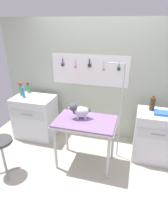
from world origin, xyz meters
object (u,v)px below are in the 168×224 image
(grooming_arm, at_px, (120,118))
(shampoo_bottle, at_px, (21,90))
(dog, at_px, (79,110))
(counter_left, at_px, (36,117))
(soda_bottle, at_px, (152,103))
(cabinet_right, at_px, (155,136))
(stool, at_px, (1,146))
(grooming_table, at_px, (85,125))

(grooming_arm, xyz_separation_m, shampoo_bottle, (-1.99, 0.26, 0.20))
(dog, xyz_separation_m, counter_left, (-1.11, 0.52, -0.54))
(shampoo_bottle, height_order, soda_bottle, soda_bottle)
(grooming_arm, xyz_separation_m, counter_left, (-1.72, 0.22, -0.35))
(cabinet_right, relative_size, stool, 1.43)
(dog, relative_size, counter_left, 0.40)
(cabinet_right, relative_size, shampoo_bottle, 3.35)
(shampoo_bottle, xyz_separation_m, soda_bottle, (2.49, -0.04, 0.02))
(stool, bearing_deg, grooming_table, 25.74)
(stool, bearing_deg, grooming_arm, 28.42)
(grooming_table, bearing_deg, soda_bottle, 29.51)
(dog, xyz_separation_m, soda_bottle, (1.11, 0.52, 0.03))
(dog, distance_m, stool, 1.31)
(dog, bearing_deg, stool, -150.07)
(soda_bottle, bearing_deg, stool, -152.51)
(grooming_arm, relative_size, stool, 2.70)
(counter_left, bearing_deg, shampoo_bottle, 172.45)
(dog, distance_m, shampoo_bottle, 1.49)
(grooming_arm, bearing_deg, dog, -154.30)
(grooming_table, xyz_separation_m, grooming_arm, (0.50, 0.34, 0.04))
(dog, height_order, shampoo_bottle, shampoo_bottle)
(counter_left, xyz_separation_m, shampoo_bottle, (-0.27, 0.04, 0.55))
(shampoo_bottle, bearing_deg, stool, -74.88)
(counter_left, relative_size, shampoo_bottle, 3.29)
(grooming_arm, bearing_deg, soda_bottle, 24.24)
(grooming_arm, distance_m, dog, 0.70)
(shampoo_bottle, bearing_deg, cabinet_right, -2.77)
(cabinet_right, bearing_deg, counter_left, 177.79)
(grooming_table, distance_m, dog, 0.26)
(cabinet_right, bearing_deg, grooming_arm, -167.82)
(grooming_arm, height_order, soda_bottle, grooming_arm)
(grooming_arm, xyz_separation_m, stool, (-1.68, -0.91, -0.27))
(grooming_table, height_order, counter_left, counter_left)
(dog, bearing_deg, counter_left, 154.99)
(cabinet_right, xyz_separation_m, soda_bottle, (-0.12, 0.09, 0.56))
(grooming_table, height_order, dog, dog)
(stool, bearing_deg, soda_bottle, 27.49)
(counter_left, xyz_separation_m, cabinet_right, (2.34, -0.09, 0.01))
(grooming_table, height_order, soda_bottle, soda_bottle)
(dog, xyz_separation_m, shampoo_bottle, (-1.38, 0.55, 0.02))
(shampoo_bottle, relative_size, soda_bottle, 1.03)
(dog, relative_size, soda_bottle, 1.36)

